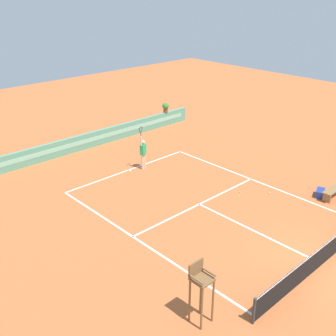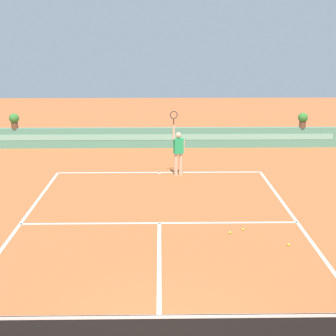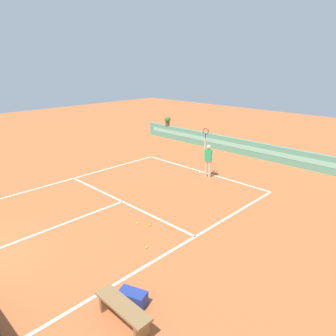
% 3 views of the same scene
% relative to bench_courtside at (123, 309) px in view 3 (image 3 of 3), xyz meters
% --- Properties ---
extents(ground_plane, '(60.00, 60.00, 0.00)m').
position_rel_bench_courtside_xyz_m(ground_plane, '(-5.33, 3.68, -0.38)').
color(ground_plane, '#BC6033').
extents(court_lines, '(8.32, 11.94, 0.01)m').
position_rel_bench_courtside_xyz_m(court_lines, '(-5.33, 4.40, -0.37)').
color(court_lines, white).
rests_on(court_lines, ground).
extents(back_wall_barrier, '(18.00, 0.21, 1.00)m').
position_rel_bench_courtside_xyz_m(back_wall_barrier, '(-5.33, 14.07, 0.12)').
color(back_wall_barrier, '#599E84').
rests_on(back_wall_barrier, ground).
extents(bench_courtside, '(1.60, 0.44, 0.51)m').
position_rel_bench_courtside_xyz_m(bench_courtside, '(0.00, 0.00, 0.00)').
color(bench_courtside, olive).
rests_on(bench_courtside, ground).
extents(gear_bag, '(0.78, 0.58, 0.36)m').
position_rel_bench_courtside_xyz_m(gear_bag, '(-0.31, 0.53, -0.20)').
color(gear_bag, navy).
rests_on(gear_bag, ground).
extents(tennis_player, '(0.59, 0.33, 2.58)m').
position_rel_bench_courtside_xyz_m(tennis_player, '(-4.58, 9.15, 0.67)').
color(tennis_player, beige).
rests_on(tennis_player, ground).
extents(tennis_ball_near_baseline, '(0.07, 0.07, 0.07)m').
position_rel_bench_courtside_xyz_m(tennis_ball_near_baseline, '(-2.94, 3.50, -0.34)').
color(tennis_ball_near_baseline, '#CCE033').
rests_on(tennis_ball_near_baseline, ground).
extents(tennis_ball_mid_court, '(0.07, 0.07, 0.07)m').
position_rel_bench_courtside_xyz_m(tennis_ball_mid_court, '(-1.90, 2.42, -0.34)').
color(tennis_ball_mid_court, '#CCE033').
rests_on(tennis_ball_mid_court, ground).
extents(tennis_ball_by_sideline, '(0.07, 0.07, 0.07)m').
position_rel_bench_courtside_xyz_m(tennis_ball_by_sideline, '(-3.34, 3.25, -0.34)').
color(tennis_ball_by_sideline, '#CCE033').
rests_on(tennis_ball_by_sideline, ground).
extents(potted_plant_far_left, '(0.48, 0.48, 0.72)m').
position_rel_bench_courtside_xyz_m(potted_plant_far_left, '(-12.38, 14.07, 1.04)').
color(potted_plant_far_left, brown).
rests_on(potted_plant_far_left, back_wall_barrier).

